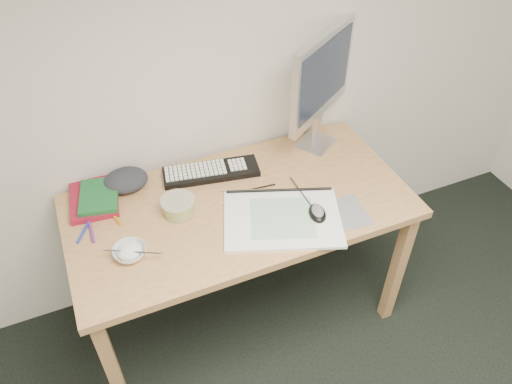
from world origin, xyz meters
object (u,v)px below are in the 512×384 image
at_px(sketchpad, 282,219).
at_px(monitor, 322,79).
at_px(rice_bowl, 130,252).
at_px(desk, 240,218).
at_px(keyboard, 211,172).

distance_m(sketchpad, monitor, 0.63).
bearing_deg(sketchpad, rice_bowl, -164.68).
height_order(desk, sketchpad, sketchpad).
bearing_deg(desk, keyboard, 101.78).
bearing_deg(monitor, keyboard, 148.29).
height_order(desk, rice_bowl, rice_bowl).
relative_size(sketchpad, keyboard, 1.11).
bearing_deg(keyboard, sketchpad, -56.31).
bearing_deg(desk, monitor, 26.69).
distance_m(desk, rice_bowl, 0.50).
distance_m(monitor, rice_bowl, 1.06).
bearing_deg(monitor, rice_bowl, 166.32).
bearing_deg(rice_bowl, sketchpad, -5.00).
relative_size(keyboard, monitor, 0.75).
relative_size(desk, keyboard, 3.38).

